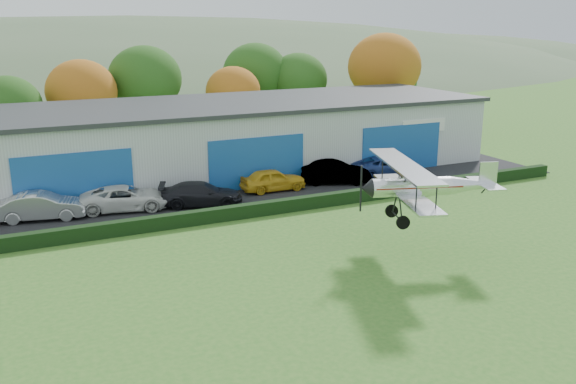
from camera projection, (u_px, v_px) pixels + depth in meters
name	position (u px, v px, depth m)	size (l,w,h in m)	color
ground	(366.00, 354.00, 21.41)	(300.00, 300.00, 0.00)	#316B21
apron	(235.00, 195.00, 40.92)	(48.00, 9.00, 0.05)	black
hedge	(263.00, 208.00, 36.64)	(46.00, 0.60, 0.80)	black
hangar	(227.00, 136.00, 47.11)	(40.60, 12.60, 5.30)	#B2B7BC
tree_belt	(136.00, 85.00, 55.62)	(75.70, 13.22, 10.12)	#3D2614
distant_hills	(31.00, 127.00, 145.03)	(430.00, 196.00, 56.00)	#4C6642
car_1	(42.00, 206.00, 35.55)	(1.71, 4.91, 1.62)	silver
car_2	(125.00, 198.00, 37.40)	(2.47, 5.36, 1.49)	silver
car_3	(201.00, 194.00, 38.28)	(2.09, 5.13, 1.49)	black
car_4	(273.00, 180.00, 41.65)	(1.79, 4.46, 1.52)	gold
car_5	(336.00, 172.00, 43.48)	(1.73, 4.96, 1.63)	gray
car_6	(386.00, 166.00, 45.66)	(2.43, 5.28, 1.47)	navy
biplane	(423.00, 185.00, 29.49)	(6.91, 7.80, 2.93)	silver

